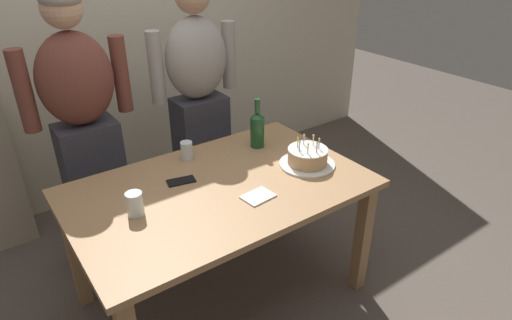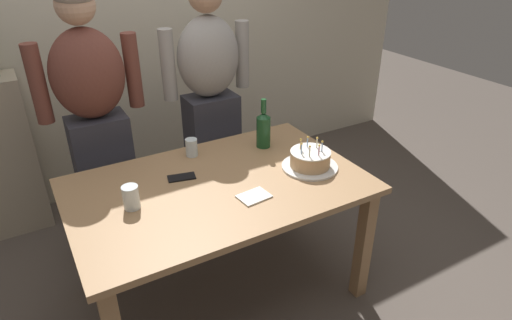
{
  "view_description": "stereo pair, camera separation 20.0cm",
  "coord_description": "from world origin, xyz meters",
  "views": [
    {
      "loc": [
        -0.97,
        -1.68,
        1.91
      ],
      "look_at": [
        0.2,
        -0.04,
        0.84
      ],
      "focal_mm": 30.89,
      "sensor_mm": 36.0,
      "label": 1
    },
    {
      "loc": [
        -0.8,
        -1.78,
        1.91
      ],
      "look_at": [
        0.2,
        -0.04,
        0.84
      ],
      "focal_mm": 30.89,
      "sensor_mm": 36.0,
      "label": 2
    }
  ],
  "objects": [
    {
      "name": "wine_bottle",
      "position": [
        0.42,
        0.25,
        0.86
      ],
      "size": [
        0.08,
        0.08,
        0.3
      ],
      "color": "#194723",
      "rests_on": "dining_table"
    },
    {
      "name": "person_man_bearded",
      "position": [
        -0.42,
        0.77,
        0.87
      ],
      "size": [
        0.61,
        0.27,
        1.66
      ],
      "rotation": [
        0.0,
        0.0,
        3.14
      ],
      "color": "#33333D",
      "rests_on": "ground_plane"
    },
    {
      "name": "cell_phone",
      "position": [
        -0.14,
        0.14,
        0.74
      ],
      "size": [
        0.16,
        0.1,
        0.01
      ],
      "primitive_type": "cube",
      "rotation": [
        0.0,
        0.0,
        -0.22
      ],
      "color": "black",
      "rests_on": "dining_table"
    },
    {
      "name": "water_glass_near",
      "position": [
        0.01,
        0.36,
        0.79
      ],
      "size": [
        0.07,
        0.07,
        0.1
      ],
      "primitive_type": "cylinder",
      "color": "silver",
      "rests_on": "dining_table"
    },
    {
      "name": "back_wall",
      "position": [
        0.0,
        1.55,
        1.3
      ],
      "size": [
        5.2,
        0.1,
        2.6
      ],
      "primitive_type": "cube",
      "color": "beige",
      "rests_on": "ground_plane"
    },
    {
      "name": "water_glass_far",
      "position": [
        -0.44,
        -0.0,
        0.8
      ],
      "size": [
        0.08,
        0.08,
        0.12
      ],
      "primitive_type": "cylinder",
      "color": "silver",
      "rests_on": "dining_table"
    },
    {
      "name": "person_woman_cardigan",
      "position": [
        0.32,
        0.77,
        0.87
      ],
      "size": [
        0.61,
        0.27,
        1.66
      ],
      "rotation": [
        0.0,
        0.0,
        3.14
      ],
      "color": "#33333D",
      "rests_on": "ground_plane"
    },
    {
      "name": "napkin_stack",
      "position": [
        0.1,
        -0.21,
        0.74
      ],
      "size": [
        0.16,
        0.13,
        0.01
      ],
      "primitive_type": "cube",
      "rotation": [
        0.0,
        0.0,
        0.1
      ],
      "color": "white",
      "rests_on": "dining_table"
    },
    {
      "name": "birthday_cake",
      "position": [
        0.51,
        -0.1,
        0.79
      ],
      "size": [
        0.31,
        0.31,
        0.16
      ],
      "color": "white",
      "rests_on": "dining_table"
    },
    {
      "name": "ground_plane",
      "position": [
        0.0,
        0.0,
        0.0
      ],
      "size": [
        10.0,
        10.0,
        0.0
      ],
      "primitive_type": "plane",
      "color": "#564C44"
    },
    {
      "name": "dining_table",
      "position": [
        0.0,
        0.0,
        0.64
      ],
      "size": [
        1.5,
        0.96,
        0.74
      ],
      "color": "#A37A51",
      "rests_on": "ground_plane"
    }
  ]
}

